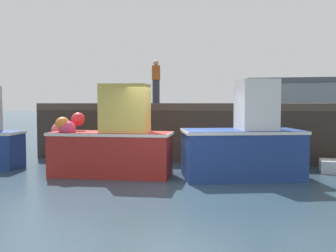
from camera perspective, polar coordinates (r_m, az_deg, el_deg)
The scene contains 6 objects.
ground at distance 10.05m, azimuth 0.45°, elevation -8.80°, with size 120.00×160.00×0.10m.
pier at distance 16.39m, azimuth 9.20°, elevation 2.12°, with size 14.15×7.64×2.05m.
fishing_boat_near_right at distance 11.10m, azimuth -8.22°, elevation -2.30°, with size 3.68×1.37×2.59m.
fishing_boat_mid at distance 10.95m, azimuth 11.05°, elevation -2.62°, with size 3.55×2.50×2.71m.
dockworker at distance 15.81m, azimuth -1.76°, elevation 6.51°, with size 0.34×0.34×1.73m.
warehouse at distance 46.08m, azimuth 18.70°, elevation 3.64°, with size 11.37×6.12×4.71m.
Camera 1 is at (2.03, -9.61, 2.08)m, focal length 41.71 mm.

